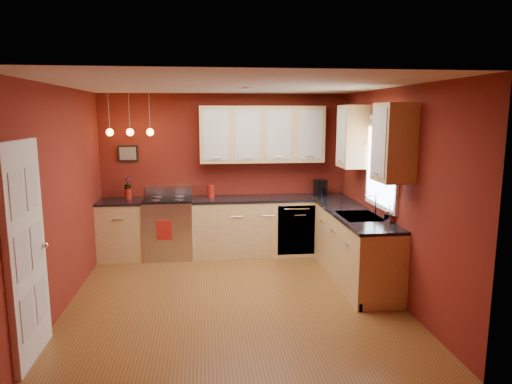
{
  "coord_description": "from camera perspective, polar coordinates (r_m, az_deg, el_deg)",
  "views": [
    {
      "loc": [
        -0.34,
        -5.41,
        2.28
      ],
      "look_at": [
        0.4,
        1.0,
        1.17
      ],
      "focal_mm": 32.0,
      "sensor_mm": 36.0,
      "label": 1
    }
  ],
  "objects": [
    {
      "name": "base_cabinets_back_right",
      "position": [
        7.52,
        1.84,
        -4.31
      ],
      "size": [
        2.54,
        0.6,
        0.9
      ],
      "primitive_type": "cube",
      "color": "#D7B873",
      "rests_on": "floor"
    },
    {
      "name": "sink",
      "position": [
        6.22,
        12.82,
        -3.14
      ],
      "size": [
        0.5,
        0.7,
        0.33
      ],
      "color": "#98999E",
      "rests_on": "counter_right"
    },
    {
      "name": "base_cabinets_back_left",
      "position": [
        7.56,
        -16.38,
        -4.64
      ],
      "size": [
        0.7,
        0.6,
        0.9
      ],
      "primitive_type": "cube",
      "color": "#D7B873",
      "rests_on": "floor"
    },
    {
      "name": "floor",
      "position": [
        5.88,
        -2.8,
        -13.03
      ],
      "size": [
        4.2,
        4.2,
        0.0
      ],
      "primitive_type": "plane",
      "color": "brown",
      "rests_on": "ground"
    },
    {
      "name": "ceiling",
      "position": [
        5.43,
        -3.03,
        13.15
      ],
      "size": [
        4.0,
        4.2,
        0.02
      ],
      "primitive_type": "cube",
      "color": "beige",
      "rests_on": "wall_back"
    },
    {
      "name": "wall_right",
      "position": [
        5.98,
        16.59,
        -0.06
      ],
      "size": [
        0.02,
        4.2,
        2.6
      ],
      "primitive_type": "cube",
      "color": "maroon",
      "rests_on": "floor"
    },
    {
      "name": "wall_picture",
      "position": [
        7.62,
        -15.71,
        4.67
      ],
      "size": [
        0.32,
        0.03,
        0.26
      ],
      "primitive_type": "cube",
      "color": "black",
      "rests_on": "wall_back"
    },
    {
      "name": "wall_back",
      "position": [
        7.59,
        -3.92,
        2.33
      ],
      "size": [
        4.0,
        0.02,
        2.6
      ],
      "primitive_type": "cube",
      "color": "maroon",
      "rests_on": "floor"
    },
    {
      "name": "red_vase",
      "position": [
        7.51,
        -15.69,
        -0.23
      ],
      "size": [
        0.1,
        0.1,
        0.16
      ],
      "primitive_type": "cylinder",
      "color": "#A01911",
      "rests_on": "counter_back_left"
    },
    {
      "name": "counter_back_left",
      "position": [
        7.46,
        -16.55,
        -1.14
      ],
      "size": [
        0.7,
        0.62,
        0.04
      ],
      "primitive_type": "cube",
      "color": "black",
      "rests_on": "base_cabinets_back_left"
    },
    {
      "name": "dish_towel",
      "position": [
        7.13,
        -11.42,
        -4.7
      ],
      "size": [
        0.23,
        0.02,
        0.31
      ],
      "primitive_type": "cube",
      "color": "#A01911",
      "rests_on": "gas_range"
    },
    {
      "name": "door_left_wall",
      "position": [
        4.69,
        -26.79,
        -6.8
      ],
      "size": [
        0.12,
        0.82,
        2.05
      ],
      "color": "white",
      "rests_on": "floor"
    },
    {
      "name": "coffee_maker",
      "position": [
        7.61,
        8.05,
        0.47
      ],
      "size": [
        0.22,
        0.22,
        0.26
      ],
      "rotation": [
        0.0,
        0.0,
        0.31
      ],
      "color": "black",
      "rests_on": "counter_back_right"
    },
    {
      "name": "pendant_lights",
      "position": [
        7.26,
        -15.47,
        7.28
      ],
      "size": [
        0.71,
        0.11,
        0.66
      ],
      "color": "#98999E",
      "rests_on": "ceiling"
    },
    {
      "name": "red_canister",
      "position": [
        7.42,
        -5.65,
        0.09
      ],
      "size": [
        0.13,
        0.13,
        0.19
      ],
      "color": "#A01911",
      "rests_on": "counter_back_right"
    },
    {
      "name": "counter_back_right",
      "position": [
        7.42,
        1.86,
        -0.79
      ],
      "size": [
        2.54,
        0.62,
        0.04
      ],
      "primitive_type": "cube",
      "color": "black",
      "rests_on": "base_cabinets_back_right"
    },
    {
      "name": "wall_left",
      "position": [
        5.75,
        -23.23,
        -0.83
      ],
      "size": [
        0.02,
        4.2,
        2.6
      ],
      "primitive_type": "cube",
      "color": "maroon",
      "rests_on": "floor"
    },
    {
      "name": "upper_cabinets_back",
      "position": [
        7.41,
        0.76,
        7.22
      ],
      "size": [
        2.0,
        0.35,
        0.9
      ],
      "primitive_type": "cube",
      "color": "#D7B873",
      "rests_on": "wall_back"
    },
    {
      "name": "flowers",
      "position": [
        7.49,
        -15.75,
        1.0
      ],
      "size": [
        0.14,
        0.14,
        0.2
      ],
      "primitive_type": "imported",
      "rotation": [
        0.0,
        0.0,
        -0.3
      ],
      "color": "#A01911",
      "rests_on": "red_vase"
    },
    {
      "name": "gas_range",
      "position": [
        7.46,
        -10.84,
        -4.36
      ],
      "size": [
        0.76,
        0.64,
        1.11
      ],
      "color": "#BDBCC1",
      "rests_on": "floor"
    },
    {
      "name": "dishwasher_front",
      "position": [
        7.3,
        5.05,
        -4.77
      ],
      "size": [
        0.6,
        0.02,
        0.8
      ],
      "primitive_type": "cube",
      "color": "#BDBCC1",
      "rests_on": "base_cabinets_back_right"
    },
    {
      "name": "upper_cabinets_right",
      "position": [
        6.14,
        14.19,
        6.41
      ],
      "size": [
        0.35,
        1.95,
        0.9
      ],
      "primitive_type": "cube",
      "color": "#D7B873",
      "rests_on": "wall_right"
    },
    {
      "name": "window",
      "position": [
        6.19,
        15.47,
        3.95
      ],
      "size": [
        0.06,
        1.02,
        1.22
      ],
      "color": "white",
      "rests_on": "wall_right"
    },
    {
      "name": "counter_right",
      "position": [
        6.36,
        12.35,
        -2.8
      ],
      "size": [
        0.62,
        2.1,
        0.04
      ],
      "primitive_type": "cube",
      "color": "black",
      "rests_on": "base_cabinets_right"
    },
    {
      "name": "soap_pump",
      "position": [
        5.92,
        16.38,
        -2.62
      ],
      "size": [
        0.13,
        0.13,
        0.22
      ],
      "primitive_type": "imported",
      "rotation": [
        0.0,
        0.0,
        0.4
      ],
      "color": "silver",
      "rests_on": "counter_right"
    },
    {
      "name": "base_cabinets_right",
      "position": [
        6.47,
        12.2,
        -6.87
      ],
      "size": [
        0.6,
        2.1,
        0.9
      ],
      "primitive_type": "cube",
      "color": "#D7B873",
      "rests_on": "floor"
    },
    {
      "name": "wall_front",
      "position": [
        3.47,
        -0.67,
        -6.59
      ],
      "size": [
        4.0,
        0.02,
        2.6
      ],
      "primitive_type": "cube",
      "color": "maroon",
      "rests_on": "floor"
    }
  ]
}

